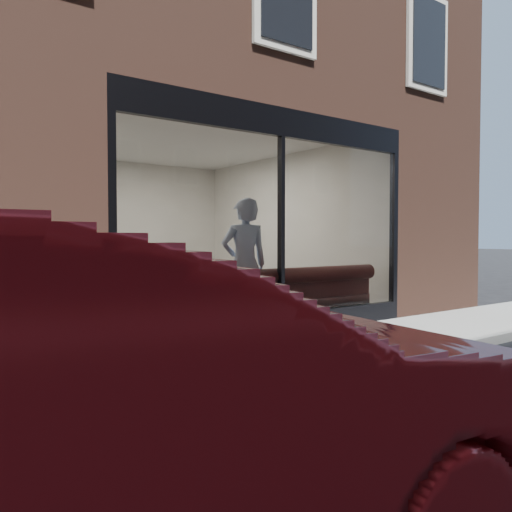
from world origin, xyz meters
TOP-DOWN VIEW (x-y plane):
  - ground at (0.00, 0.00)m, footprint 120.00×120.00m
  - sidewalk_near at (0.00, 1.00)m, footprint 40.00×2.00m
  - kerb_near at (0.00, -0.05)m, footprint 40.00×0.10m
  - host_building_pier_right at (3.75, 8.00)m, footprint 2.50×12.00m
  - host_building_backfill at (0.00, 11.00)m, footprint 5.00×6.00m
  - cafe_floor at (0.00, 5.00)m, footprint 6.00×6.00m
  - cafe_ceiling at (0.00, 5.00)m, footprint 6.00×6.00m
  - cafe_wall_back at (0.00, 7.99)m, footprint 5.00×0.00m
  - cafe_wall_left at (-2.49, 5.00)m, footprint 0.00×6.00m
  - cafe_wall_right at (2.49, 5.00)m, footprint 0.00×6.00m
  - storefront_kick at (0.00, 2.05)m, footprint 5.00×0.10m
  - storefront_header at (0.00, 2.05)m, footprint 5.00×0.10m
  - storefront_mullion at (0.00, 2.05)m, footprint 0.06×0.10m
  - storefront_glass at (0.00, 2.02)m, footprint 4.80×0.00m
  - banquette at (0.00, 2.45)m, footprint 4.00×0.55m
  - person at (-0.19, 2.69)m, footprint 0.82×0.64m
  - cafe_table_left at (-1.06, 3.00)m, footprint 0.72×0.72m
  - cafe_table_right at (0.97, 3.44)m, footprint 0.79×0.79m
  - cafe_chair_left at (-1.91, 3.88)m, footprint 0.54×0.54m
  - wall_poster at (-2.45, 5.12)m, footprint 0.02×0.60m
  - parked_car at (-4.00, -1.66)m, footprint 4.45×1.92m

SIDE VIEW (x-z plane):
  - ground at x=0.00m, z-range 0.00..0.00m
  - sidewalk_near at x=0.00m, z-range 0.00..0.01m
  - cafe_floor at x=0.00m, z-range 0.02..0.02m
  - kerb_near at x=0.00m, z-range 0.00..0.12m
  - storefront_kick at x=0.00m, z-range 0.00..0.30m
  - banquette at x=0.00m, z-range 0.00..0.45m
  - cafe_chair_left at x=-1.91m, z-range 0.22..0.26m
  - parked_car at x=-4.00m, z-range 0.00..1.43m
  - cafe_table_left at x=-1.06m, z-range 0.72..0.76m
  - cafe_table_right at x=0.97m, z-range 0.72..0.76m
  - person at x=-0.19m, z-range 0.00..1.97m
  - wall_poster at x=-2.45m, z-range 1.15..1.94m
  - storefront_mullion at x=0.00m, z-range 0.30..2.80m
  - storefront_glass at x=0.00m, z-range -0.85..3.95m
  - cafe_wall_back at x=0.00m, z-range -0.90..4.10m
  - cafe_wall_left at x=-2.49m, z-range -1.40..4.60m
  - cafe_wall_right at x=2.49m, z-range -1.40..4.60m
  - host_building_pier_right at x=3.75m, z-range 0.00..3.20m
  - host_building_backfill at x=0.00m, z-range 0.00..3.20m
  - storefront_header at x=0.00m, z-range 2.80..3.20m
  - cafe_ceiling at x=0.00m, z-range 3.19..3.19m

